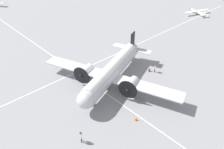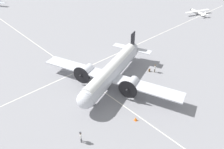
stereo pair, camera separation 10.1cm
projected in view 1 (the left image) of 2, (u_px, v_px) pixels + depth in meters
name	position (u px, v px, depth m)	size (l,w,h in m)	color
ground_plane	(112.00, 83.00, 39.10)	(300.00, 300.00, 0.00)	gray
apron_line_eastwest	(87.00, 67.00, 43.44)	(120.00, 0.16, 0.01)	silver
apron_line_northsouth	(100.00, 89.00, 37.52)	(0.16, 120.00, 0.01)	silver
airliner_main	(111.00, 72.00, 37.29)	(19.79, 24.71, 6.11)	silver
crew_foreground	(81.00, 136.00, 27.82)	(0.40, 0.47, 1.71)	#2D2D33
passenger_boarding	(155.00, 67.00, 41.40)	(0.53, 0.35, 1.65)	#473D2D
suitcase_near_door	(149.00, 70.00, 42.00)	(0.40, 0.15, 0.60)	brown
light_aircraft_distant	(197.00, 12.00, 69.03)	(8.78, 6.75, 1.78)	white
traffic_cone	(136.00, 119.00, 31.39)	(0.46, 0.46, 0.61)	orange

